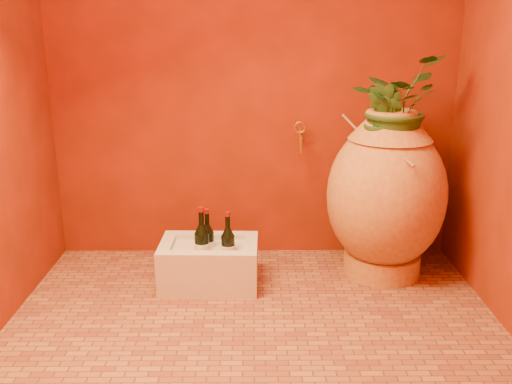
{
  "coord_description": "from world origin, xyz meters",
  "views": [
    {
      "loc": [
        -0.01,
        -2.52,
        1.46
      ],
      "look_at": [
        0.01,
        0.35,
        0.6
      ],
      "focal_mm": 40.0,
      "sensor_mm": 36.0,
      "label": 1
    }
  ],
  "objects_px": {
    "wine_bottle_a": "(228,247)",
    "wine_bottle_b": "(202,245)",
    "amphora": "(386,195)",
    "wine_bottle_c": "(208,243)",
    "wall_tap": "(300,135)",
    "stone_basin": "(209,265)"
  },
  "relations": [
    {
      "from": "stone_basin",
      "to": "wine_bottle_b",
      "type": "bearing_deg",
      "value": -118.28
    },
    {
      "from": "amphora",
      "to": "wine_bottle_c",
      "type": "distance_m",
      "value": 1.07
    },
    {
      "from": "wine_bottle_a",
      "to": "wine_bottle_c",
      "type": "distance_m",
      "value": 0.14
    },
    {
      "from": "stone_basin",
      "to": "wine_bottle_c",
      "type": "distance_m",
      "value": 0.13
    },
    {
      "from": "wine_bottle_b",
      "to": "wall_tap",
      "type": "relative_size",
      "value": 1.97
    },
    {
      "from": "stone_basin",
      "to": "wine_bottle_b",
      "type": "relative_size",
      "value": 1.6
    },
    {
      "from": "amphora",
      "to": "stone_basin",
      "type": "bearing_deg",
      "value": -171.19
    },
    {
      "from": "wine_bottle_a",
      "to": "wine_bottle_b",
      "type": "height_order",
      "value": "wine_bottle_b"
    },
    {
      "from": "stone_basin",
      "to": "wine_bottle_a",
      "type": "relative_size",
      "value": 1.73
    },
    {
      "from": "wine_bottle_b",
      "to": "stone_basin",
      "type": "bearing_deg",
      "value": 61.72
    },
    {
      "from": "wine_bottle_b",
      "to": "wall_tap",
      "type": "bearing_deg",
      "value": 39.97
    },
    {
      "from": "wine_bottle_a",
      "to": "wine_bottle_b",
      "type": "distance_m",
      "value": 0.15
    },
    {
      "from": "wine_bottle_c",
      "to": "amphora",
      "type": "bearing_deg",
      "value": 8.42
    },
    {
      "from": "amphora",
      "to": "wine_bottle_b",
      "type": "distance_m",
      "value": 1.11
    },
    {
      "from": "wine_bottle_c",
      "to": "wall_tap",
      "type": "height_order",
      "value": "wall_tap"
    },
    {
      "from": "amphora",
      "to": "stone_basin",
      "type": "xyz_separation_m",
      "value": [
        -1.03,
        -0.16,
        -0.37
      ]
    },
    {
      "from": "amphora",
      "to": "wine_bottle_b",
      "type": "height_order",
      "value": "amphora"
    },
    {
      "from": "wall_tap",
      "to": "wine_bottle_a",
      "type": "bearing_deg",
      "value": -131.32
    },
    {
      "from": "amphora",
      "to": "wine_bottle_c",
      "type": "height_order",
      "value": "amphora"
    },
    {
      "from": "wine_bottle_a",
      "to": "stone_basin",
      "type": "bearing_deg",
      "value": 149.3
    },
    {
      "from": "stone_basin",
      "to": "wine_bottle_a",
      "type": "xyz_separation_m",
      "value": [
        0.11,
        -0.07,
        0.13
      ]
    },
    {
      "from": "wine_bottle_a",
      "to": "wine_bottle_b",
      "type": "xyz_separation_m",
      "value": [
        -0.15,
        0.01,
        0.01
      ]
    }
  ]
}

